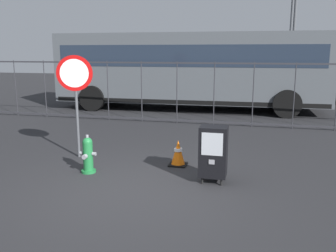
{
  "coord_description": "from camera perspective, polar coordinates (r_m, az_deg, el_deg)",
  "views": [
    {
      "loc": [
        1.95,
        -5.36,
        2.29
      ],
      "look_at": [
        0.3,
        1.2,
        0.9
      ],
      "focal_mm": 38.52,
      "sensor_mm": 36.0,
      "label": 1
    }
  ],
  "objects": [
    {
      "name": "street_light_near_right",
      "position": [
        18.52,
        19.05,
        16.47
      ],
      "size": [
        0.32,
        0.32,
        6.98
      ],
      "color": "#4C4F54",
      "rests_on": "ground_plane"
    },
    {
      "name": "fire_hydrant",
      "position": [
        7.11,
        -12.56,
        -4.49
      ],
      "size": [
        0.33,
        0.32,
        0.75
      ],
      "color": "#1E7238",
      "rests_on": "ground_plane"
    },
    {
      "name": "stop_sign",
      "position": [
        8.0,
        -14.46,
        6.31
      ],
      "size": [
        0.71,
        0.31,
        2.23
      ],
      "color": "#4C4F54",
      "rests_on": "ground_plane"
    },
    {
      "name": "traffic_cone",
      "position": [
        7.41,
        1.61,
        -4.29
      ],
      "size": [
        0.36,
        0.36,
        0.53
      ],
      "color": "black",
      "rests_on": "ground_plane"
    },
    {
      "name": "ground_plane",
      "position": [
        6.14,
        -5.54,
        -10.33
      ],
      "size": [
        60.0,
        60.0,
        0.0
      ],
      "primitive_type": "plane",
      "color": "#262628"
    },
    {
      "name": "bus_far",
      "position": [
        18.68,
        11.4,
        9.63
      ],
      "size": [
        10.73,
        3.82,
        3.0
      ],
      "rotation": [
        0.0,
        0.0,
        -0.13
      ],
      "color": "#4C5156",
      "rests_on": "ground_plane"
    },
    {
      "name": "newspaper_box_primary",
      "position": [
        6.43,
        7.19,
        -4.0
      ],
      "size": [
        0.48,
        0.42,
        1.02
      ],
      "color": "black",
      "rests_on": "ground_plane"
    },
    {
      "name": "fence_barrier",
      "position": [
        11.56,
        4.34,
        5.28
      ],
      "size": [
        18.03,
        0.04,
        2.0
      ],
      "color": "#2D2D33",
      "rests_on": "ground_plane"
    },
    {
      "name": "bus_near",
      "position": [
        14.59,
        3.45,
        9.33
      ],
      "size": [
        10.57,
        3.04,
        3.0
      ],
      "rotation": [
        0.0,
        0.0,
        0.03
      ],
      "color": "#4C5156",
      "rests_on": "ground_plane"
    }
  ]
}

